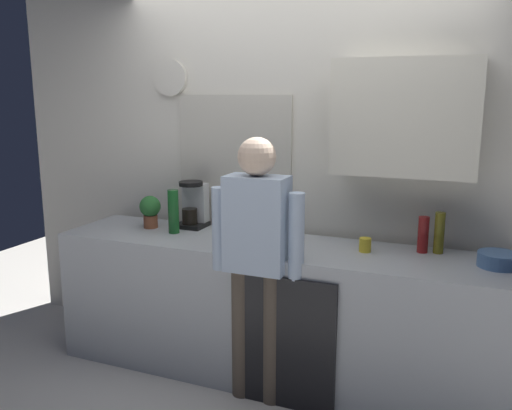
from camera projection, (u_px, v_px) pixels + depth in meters
name	position (u px, v px, depth m)	size (l,w,h in m)	color
ground_plane	(257.00, 397.00, 3.31)	(8.00, 8.00, 0.00)	silver
kitchen_counter	(274.00, 311.00, 3.49)	(2.92, 0.64, 0.90)	#B2B7BC
dishwasher_panel	(289.00, 345.00, 3.11)	(0.56, 0.02, 0.81)	black
back_wall_assembly	(308.00, 166.00, 3.63)	(4.52, 0.42, 2.60)	silver
coffee_maker	(193.00, 206.00, 3.84)	(0.20, 0.20, 0.33)	black
bottle_olive_oil	(439.00, 233.00, 3.19)	(0.06, 0.06, 0.25)	olive
bottle_red_vinegar	(423.00, 235.00, 3.21)	(0.06, 0.06, 0.22)	maroon
bottle_green_wine	(173.00, 211.00, 3.65)	(0.07, 0.07, 0.30)	#195923
bottle_dark_sauce	(255.00, 220.00, 3.66)	(0.06, 0.06, 0.18)	black
cup_yellow_cup	(365.00, 245.00, 3.23)	(0.07, 0.07, 0.09)	yellow
mixing_bowl	(498.00, 260.00, 2.95)	(0.22, 0.22, 0.08)	#4C72A5
potted_plant	(150.00, 210.00, 3.79)	(0.15, 0.15, 0.23)	#9E5638
dish_soap	(230.00, 222.00, 3.67)	(0.06, 0.06, 0.18)	green
person_at_sink	(257.00, 249.00, 3.11)	(0.57, 0.22, 1.60)	brown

